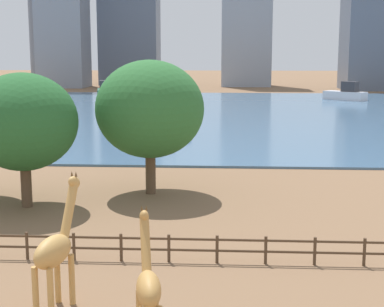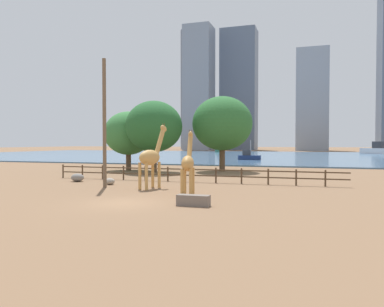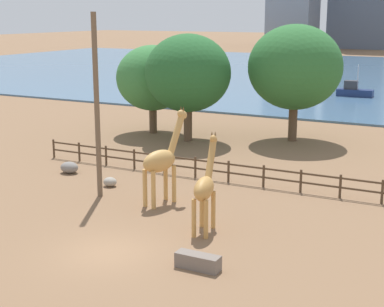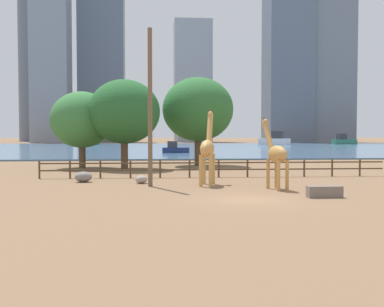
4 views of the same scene
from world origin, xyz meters
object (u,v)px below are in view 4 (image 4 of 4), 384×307
at_px(utility_pole, 150,108).
at_px(boat_barge, 275,140).
at_px(boulder_near_fence, 83,177).
at_px(boat_tug, 175,149).
at_px(giraffe_tall, 208,149).
at_px(boulder_by_pole, 141,179).
at_px(tree_right_tall, 198,109).
at_px(tree_left_large, 82,120).
at_px(boat_ferry, 93,140).
at_px(feeding_trough, 324,192).
at_px(boat_sailboat, 344,141).
at_px(giraffe_companion, 276,154).
at_px(tree_center_broad, 124,112).

distance_m(utility_pole, boat_barge, 101.23).
height_order(boulder_near_fence, boat_barge, boat_barge).
bearing_deg(boat_tug, boat_barge, 58.26).
distance_m(giraffe_tall, boulder_by_pole, 4.91).
relative_size(tree_right_tall, boat_barge, 1.11).
height_order(utility_pole, tree_left_large, utility_pole).
distance_m(boulder_by_pole, boat_ferry, 100.43).
relative_size(giraffe_tall, tree_left_large, 0.68).
height_order(utility_pole, tree_right_tall, utility_pole).
bearing_deg(feeding_trough, boat_ferry, 102.87).
bearing_deg(boat_barge, boat_sailboat, -133.35).
height_order(giraffe_companion, boat_barge, giraffe_companion).
xyz_separation_m(boulder_by_pole, feeding_trough, (9.61, -7.72, 0.03)).
xyz_separation_m(giraffe_companion, tree_center_broad, (-9.85, 17.04, 3.20)).
bearing_deg(boat_ferry, utility_pole, 177.15).
bearing_deg(tree_center_broad, boat_tug, 78.45).
xyz_separation_m(giraffe_companion, tree_right_tall, (-2.62, 20.92, 3.64)).
relative_size(boat_tug, boat_barge, 0.52).
relative_size(giraffe_tall, boulder_near_fence, 4.24).
bearing_deg(giraffe_companion, boat_tug, -7.33).
relative_size(feeding_trough, boat_sailboat, 0.26).
bearing_deg(giraffe_tall, boat_barge, -3.19).
height_order(giraffe_tall, boulder_near_fence, giraffe_tall).
xyz_separation_m(tree_center_broad, boat_tug, (6.21, 30.40, -4.46)).
height_order(giraffe_tall, feeding_trough, giraffe_tall).
height_order(giraffe_tall, boat_tug, giraffe_tall).
relative_size(utility_pole, tree_left_large, 1.35).
bearing_deg(giraffe_companion, feeding_trough, -169.24).
bearing_deg(boat_sailboat, feeding_trough, -120.70).
relative_size(tree_center_broad, boat_ferry, 1.04).
distance_m(tree_left_large, boat_sailboat, 101.02).
xyz_separation_m(giraffe_tall, boulder_by_pole, (-4.25, 1.29, -2.08)).
bearing_deg(feeding_trough, boulder_by_pole, 141.22).
distance_m(boulder_by_pole, boat_sailboat, 110.13).
xyz_separation_m(boat_ferry, boat_tug, (19.24, -55.81, -0.50)).
xyz_separation_m(tree_center_broad, boat_barge, (35.43, 80.73, -3.88)).
height_order(feeding_trough, tree_right_tall, tree_right_tall).
relative_size(tree_left_large, boat_ferry, 0.91).
height_order(giraffe_companion, feeding_trough, giraffe_companion).
distance_m(utility_pole, feeding_trough, 11.74).
relative_size(giraffe_companion, boulder_by_pole, 5.55).
height_order(feeding_trough, boat_tug, boat_tug).
distance_m(tree_right_tall, boat_barge, 81.97).
relative_size(utility_pole, boulder_by_pole, 12.49).
relative_size(feeding_trough, boat_barge, 0.22).
bearing_deg(boulder_by_pole, boat_ferry, 98.50).
height_order(boulder_near_fence, boat_ferry, boat_ferry).
bearing_deg(boat_tug, tree_right_tall, -89.40).
xyz_separation_m(boat_sailboat, boat_tug, (-49.11, -52.74, -0.35)).
height_order(giraffe_tall, giraffe_companion, giraffe_tall).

